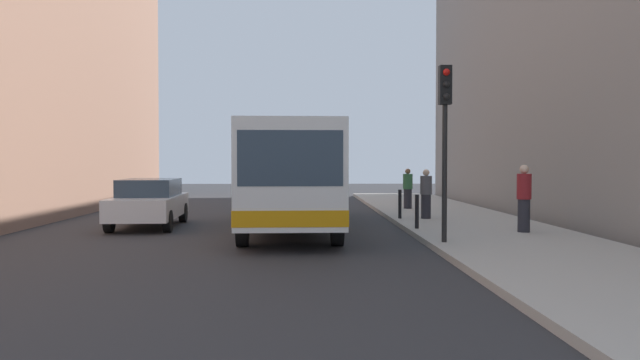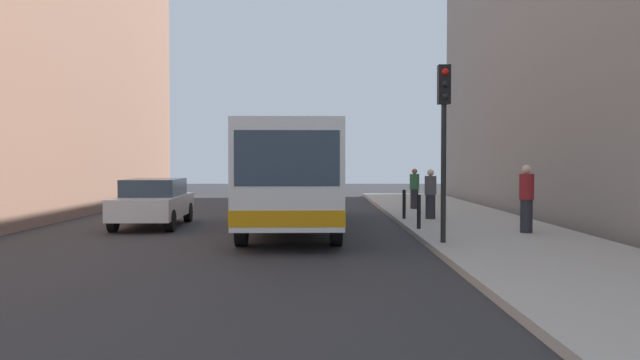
% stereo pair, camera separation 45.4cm
% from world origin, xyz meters
% --- Properties ---
extents(ground_plane, '(80.00, 80.00, 0.00)m').
position_xyz_m(ground_plane, '(0.00, 0.00, 0.00)').
color(ground_plane, '#2D2D30').
extents(sidewalk, '(4.40, 40.00, 0.15)m').
position_xyz_m(sidewalk, '(5.40, 0.00, 0.07)').
color(sidewalk, '#ADA89E').
rests_on(sidewalk, ground).
extents(bus, '(2.80, 11.08, 3.00)m').
position_xyz_m(bus, '(-0.16, 2.46, 1.73)').
color(bus, white).
rests_on(bus, ground).
extents(car_beside_bus, '(2.01, 4.47, 1.48)m').
position_xyz_m(car_beside_bus, '(-4.49, 3.00, 0.78)').
color(car_beside_bus, silver).
rests_on(car_beside_bus, ground).
extents(traffic_light, '(0.28, 0.33, 4.10)m').
position_xyz_m(traffic_light, '(3.55, -2.04, 3.01)').
color(traffic_light, black).
rests_on(traffic_light, sidewalk).
extents(bollard_near, '(0.11, 0.11, 0.95)m').
position_xyz_m(bollard_near, '(3.45, 0.95, 0.62)').
color(bollard_near, black).
rests_on(bollard_near, sidewalk).
extents(bollard_mid, '(0.11, 0.11, 0.95)m').
position_xyz_m(bollard_mid, '(3.45, 4.04, 0.62)').
color(bollard_mid, black).
rests_on(bollard_mid, sidewalk).
extents(pedestrian_near_signal, '(0.38, 0.38, 1.79)m').
position_xyz_m(pedestrian_near_signal, '(6.13, -0.02, 1.05)').
color(pedestrian_near_signal, '#26262D').
rests_on(pedestrian_near_signal, sidewalk).
extents(pedestrian_mid_sidewalk, '(0.38, 0.38, 1.62)m').
position_xyz_m(pedestrian_mid_sidewalk, '(4.30, 3.98, 0.95)').
color(pedestrian_mid_sidewalk, '#26262D').
rests_on(pedestrian_mid_sidewalk, sidewalk).
extents(pedestrian_far_sidewalk, '(0.38, 0.38, 1.59)m').
position_xyz_m(pedestrian_far_sidewalk, '(4.43, 8.37, 0.94)').
color(pedestrian_far_sidewalk, '#26262D').
rests_on(pedestrian_far_sidewalk, sidewalk).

